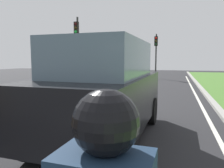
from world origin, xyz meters
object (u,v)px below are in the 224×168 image
(car_hatchback_far, at_px, (74,79))
(traffic_light_far_median, at_px, (156,49))
(traffic_light_overhead_left, at_px, (77,40))
(car_suv_ahead, at_px, (105,90))

(car_hatchback_far, height_order, traffic_light_far_median, traffic_light_far_median)
(traffic_light_overhead_left, relative_size, traffic_light_far_median, 1.16)
(car_suv_ahead, bearing_deg, traffic_light_far_median, 93.11)
(car_suv_ahead, height_order, traffic_light_far_median, traffic_light_far_median)
(traffic_light_overhead_left, bearing_deg, car_suv_ahead, -61.46)
(car_suv_ahead, xyz_separation_m, car_hatchback_far, (-3.40, 5.26, -0.28))
(car_suv_ahead, xyz_separation_m, traffic_light_far_median, (-0.43, 17.01, 1.76))
(car_suv_ahead, distance_m, traffic_light_far_median, 17.10)
(car_hatchback_far, xyz_separation_m, traffic_light_far_median, (2.96, 11.75, 2.05))
(car_hatchback_far, height_order, traffic_light_overhead_left, traffic_light_overhead_left)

